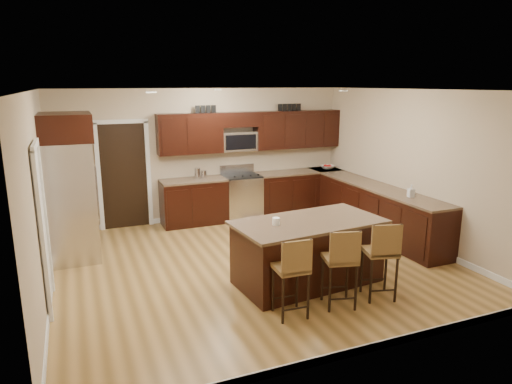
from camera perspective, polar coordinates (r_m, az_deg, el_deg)
name	(u,v)px	position (r m, az deg, el deg)	size (l,w,h in m)	color
floor	(255,263)	(7.35, -0.10, -8.91)	(6.00, 6.00, 0.00)	#A47D41
ceiling	(255,90)	(6.80, -0.11, 12.64)	(6.00, 6.00, 0.00)	silver
wall_back	(205,155)	(9.51, -6.36, 4.63)	(6.00, 6.00, 0.00)	tan
wall_left	(39,199)	(6.48, -25.52, -0.78)	(5.50, 5.50, 0.00)	tan
wall_right	(412,167)	(8.52, 18.96, 2.95)	(5.50, 5.50, 0.00)	tan
base_cabinets	(316,203)	(9.24, 7.48, -1.31)	(4.02, 3.96, 0.92)	black
upper_cabinets	(255,130)	(9.63, -0.13, 7.76)	(4.00, 0.33, 0.80)	black
range	(241,196)	(9.62, -1.84, -0.54)	(0.76, 0.64, 1.11)	silver
microwave	(238,141)	(9.55, -2.21, 6.36)	(0.76, 0.31, 0.40)	silver
doorway	(124,176)	(9.25, -16.16, 1.91)	(0.85, 0.03, 2.06)	black
pantry_door	(42,230)	(6.27, -25.16, -4.32)	(0.03, 0.80, 2.04)	white
letter_decor	(248,108)	(9.55, -0.94, 10.44)	(2.20, 0.03, 0.15)	black
island	(308,254)	(6.59, 6.47, -7.67)	(2.18, 1.29, 0.92)	black
stool_left	(293,269)	(5.54, 4.62, -9.51)	(0.40, 0.40, 1.02)	brown
stool_mid	(342,259)	(5.85, 10.64, -8.26)	(0.48, 0.48, 1.05)	brown
stool_right	(382,252)	(6.19, 15.48, -7.22)	(0.49, 0.49, 1.07)	brown
refrigerator	(71,186)	(7.83, -22.17, 0.69)	(0.79, 1.02, 2.35)	silver
floor_mat	(272,222)	(9.43, 1.96, -3.76)	(0.91, 0.61, 0.01)	brown
fruit_bowl	(327,167)	(10.40, 8.92, 3.11)	(0.31, 0.31, 0.08)	silver
soap_bottle	(411,191)	(8.13, 18.82, 0.14)	(0.10, 0.10, 0.21)	#B2B2B2
canister_tall	(197,174)	(9.22, -7.33, 2.30)	(0.12, 0.12, 0.22)	silver
canister_short	(204,175)	(9.26, -6.55, 2.18)	(0.11, 0.11, 0.16)	silver
island_jar	(276,221)	(6.20, 2.53, -3.68)	(0.10, 0.10, 0.10)	white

